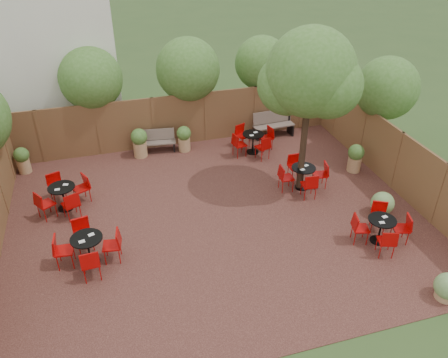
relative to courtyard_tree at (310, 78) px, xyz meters
name	(u,v)px	position (x,y,z in m)	size (l,w,h in m)	color
ground	(216,218)	(-3.05, -0.80, -3.75)	(80.00, 80.00, 0.00)	#354F23
courtyard_paving	(216,218)	(-3.05, -0.80, -3.74)	(12.00, 10.00, 0.02)	#3D1D18
fence_back	(180,120)	(-3.05, 4.20, -2.75)	(12.00, 0.08, 2.00)	brown
fence_right	(397,161)	(2.95, -0.80, -2.75)	(0.08, 10.00, 2.00)	brown
neighbour_building	(41,28)	(-7.55, 7.20, 0.25)	(5.00, 4.00, 8.00)	silver
overhang_foliage	(114,112)	(-5.51, 1.61, -1.04)	(15.74, 10.73, 2.74)	#3A6521
courtyard_tree	(310,78)	(0.00, 0.00, 0.00)	(2.76, 2.66, 5.19)	black
park_bench_left	(157,141)	(-4.05, 3.82, -3.29)	(1.42, 0.62, 0.85)	brown
park_bench_right	(273,124)	(0.59, 3.83, -3.21)	(1.66, 0.62, 1.01)	brown
bistro_tables	(213,194)	(-2.97, -0.21, -3.28)	(9.92, 7.41, 0.92)	black
planters	(179,148)	(-3.40, 2.82, -3.18)	(11.51, 3.72, 1.08)	#AA8055
low_shrubs	(424,244)	(1.80, -3.88, -3.39)	(1.82, 4.00, 0.74)	#AA8055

